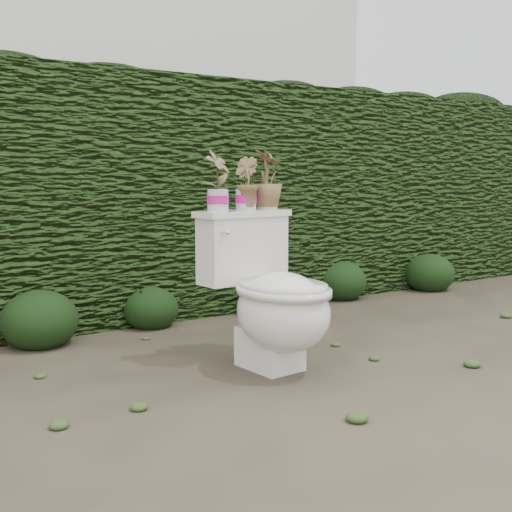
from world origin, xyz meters
TOP-DOWN VIEW (x-y plane):
  - ground at (0.00, 0.00)m, footprint 60.00×60.00m
  - hedge at (0.00, 1.60)m, footprint 8.00×1.00m
  - house_wall at (0.60, 6.00)m, footprint 8.00×3.50m
  - toilet at (0.11, -0.08)m, footprint 0.51×0.71m
  - potted_plant_left at (-0.06, 0.15)m, footprint 0.18×0.16m
  - potted_plant_center at (0.11, 0.16)m, footprint 0.12×0.15m
  - potted_plant_right at (0.26, 0.17)m, footprint 0.18×0.18m
  - liriope_clump_2 at (-0.72, 1.01)m, footprint 0.43×0.43m
  - liriope_clump_3 at (-0.01, 1.09)m, footprint 0.35×0.35m
  - liriope_clump_4 at (0.84, 1.00)m, footprint 0.38×0.38m
  - liriope_clump_5 at (1.62, 1.13)m, footprint 0.41×0.41m
  - liriope_clump_6 at (2.50, 1.01)m, footprint 0.42×0.42m

SIDE VIEW (x-z plane):
  - ground at x=0.00m, z-range 0.00..0.00m
  - liriope_clump_3 at x=-0.01m, z-range 0.00..0.28m
  - liriope_clump_4 at x=0.84m, z-range 0.00..0.31m
  - liriope_clump_5 at x=1.62m, z-range 0.00..0.33m
  - liriope_clump_6 at x=2.50m, z-range 0.00..0.33m
  - liriope_clump_2 at x=-0.72m, z-range 0.00..0.34m
  - toilet at x=0.11m, z-range -0.03..0.74m
  - hedge at x=0.00m, z-range 0.00..1.60m
  - potted_plant_center at x=0.11m, z-range 0.78..1.04m
  - potted_plant_left at x=-0.06m, z-range 0.78..1.06m
  - potted_plant_right at x=0.26m, z-range 0.78..1.07m
  - house_wall at x=0.60m, z-range 0.00..4.00m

